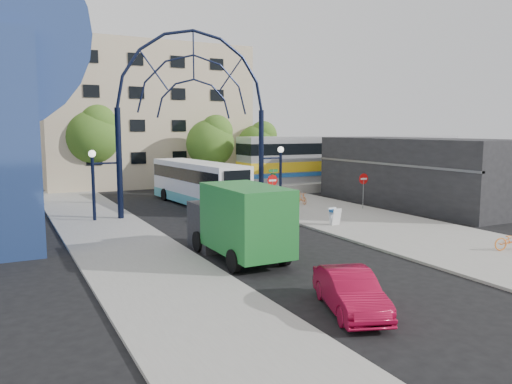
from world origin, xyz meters
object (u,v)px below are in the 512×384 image
tree_north_a (212,141)px  bike_far_a (512,240)px  do_not_enter_sign (363,182)px  tree_north_c (259,143)px  city_bus (198,183)px  tree_north_b (93,134)px  black_suv (244,215)px  bike_near_a (280,200)px  sandwich_board (335,214)px  gateway_arch (194,85)px  red_sedan (350,291)px  green_truck (237,221)px  bike_near_b (301,198)px  stop_sign (272,184)px  train_car (357,157)px  street_name_sign (273,181)px

tree_north_a → bike_far_a: (3.07, -28.74, -4.01)m
do_not_enter_sign → tree_north_c: bearing=86.4°
do_not_enter_sign → city_bus: 12.10m
tree_north_b → tree_north_a: bearing=-21.8°
black_suv → bike_near_a: (5.15, 4.61, -0.03)m
tree_north_c → black_suv: bearing=-120.1°
sandwich_board → bike_far_a: (3.60, -8.79, -0.15)m
gateway_arch → red_sedan: (-2.17, -19.37, -7.89)m
gateway_arch → tree_north_a: 13.98m
city_bus → do_not_enter_sign: bearing=-43.1°
tree_north_c → bike_far_a: 31.10m
gateway_arch → city_bus: 7.88m
tree_north_b → green_truck: 27.98m
gateway_arch → black_suv: (1.07, -5.15, -7.93)m
bike_near_b → tree_north_b: bearing=129.5°
stop_sign → bike_near_a: 2.47m
green_truck → tree_north_b: bearing=92.9°
bike_near_b → bike_far_a: 16.68m
train_car → tree_north_c: (-7.88, 5.93, 1.37)m
street_name_sign → bike_near_b: (3.13, 1.25, -1.57)m
street_name_sign → train_car: 17.55m
tree_north_a → green_truck: size_ratio=1.07×
tree_north_a → tree_north_c: (6.00, 2.00, -0.33)m
green_truck → bike_near_a: bearing=52.3°
city_bus → street_name_sign: bearing=-58.0°
sandwich_board → bike_far_a: size_ratio=0.55×
sandwich_board → tree_north_a: size_ratio=0.14×
city_bus → bike_far_a: city_bus is taller
city_bus → bike_far_a: 21.77m
red_sedan → bike_near_a: (8.38, 18.83, -0.07)m
bike_near_b → sandwich_board: bearing=-106.8°
do_not_enter_sign → gateway_arch: bearing=160.0°
stop_sign → bike_far_a: bearing=-73.5°
tree_north_b → red_sedan: 35.64m
black_suv → street_name_sign: bearing=32.5°
tree_north_b → green_truck: size_ratio=1.22×
stop_sign → tree_north_b: bearing=115.8°
do_not_enter_sign → tree_north_c: size_ratio=0.38×
do_not_enter_sign → red_sedan: (-13.17, -15.37, -1.31)m
tree_north_c → bike_near_b: 15.05m
bike_near_a → bike_near_b: (2.11, 0.39, -0.02)m
tree_north_a → city_bus: tree_north_a is taller
train_car → bike_near_b: train_car is taller
stop_sign → tree_north_b: tree_north_b is taller
green_truck → bike_near_b: size_ratio=4.43×
tree_north_a → stop_sign: bearing=-95.4°
stop_sign → street_name_sign: size_ratio=0.89×
street_name_sign → bike_near_a: street_name_sign is taller
tree_north_a → black_suv: bearing=-106.5°
tree_north_a → tree_north_c: bearing=18.4°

